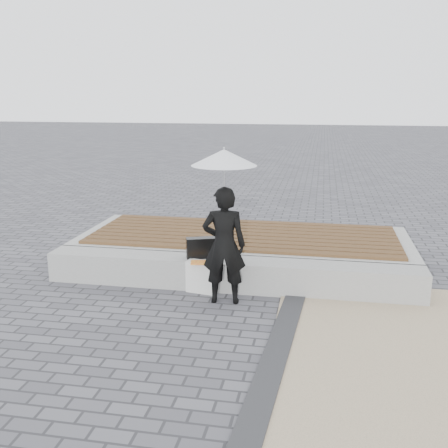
{
  "coord_description": "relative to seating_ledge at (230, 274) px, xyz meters",
  "views": [
    {
      "loc": [
        1.14,
        -4.92,
        2.53
      ],
      "look_at": [
        0.01,
        1.11,
        1.0
      ],
      "focal_mm": 42.14,
      "sensor_mm": 36.0,
      "label": 1
    }
  ],
  "objects": [
    {
      "name": "magazine",
      "position": [
        -0.34,
        -0.26,
        0.22
      ],
      "size": [
        0.29,
        0.24,
        0.01
      ],
      "primitive_type": "cube",
      "rotation": [
        0.0,
        0.0,
        0.19
      ],
      "color": "#F4372B",
      "rests_on": "canvas_tote"
    },
    {
      "name": "woman",
      "position": [
        0.01,
        -0.49,
        0.53
      ],
      "size": [
        0.57,
        0.41,
        1.46
      ],
      "primitive_type": "imported",
      "rotation": [
        0.0,
        0.0,
        3.27
      ],
      "color": "black",
      "rests_on": "ground"
    },
    {
      "name": "parasol",
      "position": [
        0.01,
        -0.49,
        1.6
      ],
      "size": [
        0.78,
        0.78,
        0.99
      ],
      "rotation": [
        0.0,
        0.0,
        -0.38
      ],
      "color": "silver",
      "rests_on": "ground"
    },
    {
      "name": "timber_decking",
      "position": [
        0.0,
        1.2,
        0.22
      ],
      "size": [
        4.6,
        1.8,
        0.04
      ],
      "primitive_type": null,
      "color": "brown",
      "rests_on": "timber_platform"
    },
    {
      "name": "seating_ledge",
      "position": [
        0.0,
        0.0,
        0.0
      ],
      "size": [
        5.0,
        0.45,
        0.4
      ],
      "primitive_type": "cube",
      "color": "#989893",
      "rests_on": "ground"
    },
    {
      "name": "handbag",
      "position": [
        -0.39,
        0.0,
        0.34
      ],
      "size": [
        0.41,
        0.26,
        0.27
      ],
      "primitive_type": "cube",
      "rotation": [
        0.0,
        0.0,
        0.35
      ],
      "color": "black",
      "rests_on": "seating_ledge"
    },
    {
      "name": "edging_band",
      "position": [
        0.75,
        -2.1,
        -0.18
      ],
      "size": [
        0.61,
        5.2,
        0.04
      ],
      "primitive_type": "cube",
      "rotation": [
        0.0,
        0.0,
        -0.07
      ],
      "color": "#2B2B2D",
      "rests_on": "ground"
    },
    {
      "name": "ground",
      "position": [
        0.0,
        -1.6,
        -0.2
      ],
      "size": [
        80.0,
        80.0,
        0.0
      ],
      "primitive_type": "plane",
      "color": "#535258",
      "rests_on": "ground"
    },
    {
      "name": "canvas_tote",
      "position": [
        -0.34,
        -0.21,
        0.01
      ],
      "size": [
        0.42,
        0.23,
        0.42
      ],
      "primitive_type": "cube",
      "rotation": [
        0.0,
        0.0,
        -0.17
      ],
      "color": "silver",
      "rests_on": "ground"
    },
    {
      "name": "timber_platform",
      "position": [
        0.0,
        1.2,
        0.0
      ],
      "size": [
        5.0,
        2.0,
        0.4
      ],
      "primitive_type": "cube",
      "color": "#ABACA6",
      "rests_on": "ground"
    }
  ]
}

